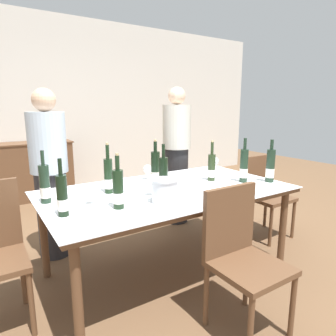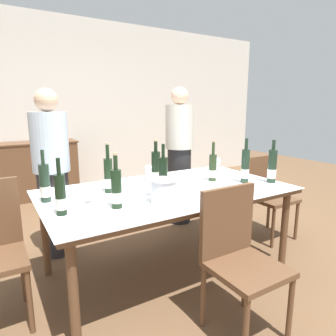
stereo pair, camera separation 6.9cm
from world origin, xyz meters
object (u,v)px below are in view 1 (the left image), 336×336
object	(u,v)px
chair_near_front	(240,250)
ice_bucket	(165,190)
wine_bottle_2	(45,185)
wine_glass_1	(215,161)
dining_table	(168,196)
wine_bottle_0	(270,167)
wine_bottle_4	(212,168)
chair_right_end	(263,190)
wine_bottle_7	(155,170)
sideboard_cabinet	(22,172)
wine_bottle_5	(118,190)
wine_bottle_1	(163,175)
wine_bottle_6	(244,166)
wine_glass_3	(91,192)
person_guest_left	(177,157)
wine_glass_0	(152,182)
person_host	(50,176)
wine_bottle_3	(108,176)
wine_glass_2	(148,170)
wine_bottle_8	(62,196)

from	to	relation	value
chair_near_front	ice_bucket	bearing A→B (deg)	114.14
wine_bottle_2	wine_glass_1	xyz separation A→B (m)	(1.72, 0.15, -0.03)
dining_table	ice_bucket	world-z (taller)	ice_bucket
dining_table	wine_bottle_2	bearing A→B (deg)	168.74
wine_bottle_0	wine_bottle_4	xyz separation A→B (m)	(-0.41, 0.32, -0.02)
wine_glass_1	chair_right_end	size ratio (longest dim) A/B	0.17
dining_table	wine_bottle_4	world-z (taller)	wine_bottle_4
wine_bottle_7	chair_near_front	bearing A→B (deg)	-86.63
sideboard_cabinet	wine_bottle_7	distance (m)	2.81
dining_table	wine_bottle_5	distance (m)	0.60
ice_bucket	wine_bottle_0	world-z (taller)	wine_bottle_0
wine_bottle_1	wine_glass_1	bearing A→B (deg)	22.93
sideboard_cabinet	wine_bottle_6	distance (m)	3.37
wine_glass_1	chair_right_end	xyz separation A→B (m)	(0.49, -0.25, -0.33)
ice_bucket	wine_bottle_7	bearing A→B (deg)	67.87
wine_glass_3	wine_glass_1	bearing A→B (deg)	13.99
wine_glass_3	dining_table	bearing A→B (deg)	2.47
ice_bucket	wine_bottle_0	xyz separation A→B (m)	(1.11, -0.01, 0.05)
chair_right_end	person_guest_left	bearing A→B (deg)	125.87
wine_glass_0	person_host	distance (m)	1.07
wine_glass_3	wine_bottle_2	bearing A→B (deg)	140.87
wine_bottle_1	wine_glass_3	world-z (taller)	wine_bottle_1
chair_right_end	person_host	world-z (taller)	person_host
ice_bucket	chair_near_front	bearing A→B (deg)	-65.86
wine_bottle_3	person_guest_left	bearing A→B (deg)	32.53
wine_bottle_2	wine_bottle_6	xyz separation A→B (m)	(1.62, -0.35, 0.01)
wine_bottle_0	wine_bottle_7	distance (m)	1.04
ice_bucket	wine_bottle_5	bearing A→B (deg)	168.83
wine_bottle_1	wine_glass_2	world-z (taller)	wine_bottle_1
wine_bottle_6	person_host	xyz separation A→B (m)	(-1.46, 0.99, -0.09)
wine_glass_3	wine_glass_2	bearing A→B (deg)	31.37
wine_bottle_4	wine_bottle_6	bearing A→B (deg)	-44.00
dining_table	wine_glass_0	distance (m)	0.27
chair_right_end	person_guest_left	distance (m)	1.06
person_host	wine_bottle_2	bearing A→B (deg)	-104.11
dining_table	wine_glass_1	xyz separation A→B (m)	(0.81, 0.34, 0.16)
wine_bottle_2	wine_glass_2	bearing A→B (deg)	12.27
wine_bottle_2	wine_bottle_8	world-z (taller)	wine_bottle_2
wine_bottle_1	wine_bottle_4	distance (m)	0.57
wine_bottle_5	wine_glass_3	world-z (taller)	wine_bottle_5
wine_bottle_0	wine_bottle_8	world-z (taller)	wine_bottle_0
wine_bottle_4	wine_bottle_6	world-z (taller)	wine_bottle_6
ice_bucket	wine_bottle_4	world-z (taller)	wine_bottle_4
wine_glass_1	person_guest_left	bearing A→B (deg)	99.98
wine_bottle_1	wine_bottle_4	bearing A→B (deg)	6.86
ice_bucket	wine_bottle_7	world-z (taller)	wine_bottle_7
dining_table	wine_bottle_0	world-z (taller)	wine_bottle_0
wine_bottle_3	wine_glass_1	world-z (taller)	wine_bottle_3
wine_glass_3	chair_near_front	xyz separation A→B (m)	(0.69, -0.76, -0.30)
wine_bottle_5	chair_right_end	xyz separation A→B (m)	(1.83, 0.29, -0.36)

